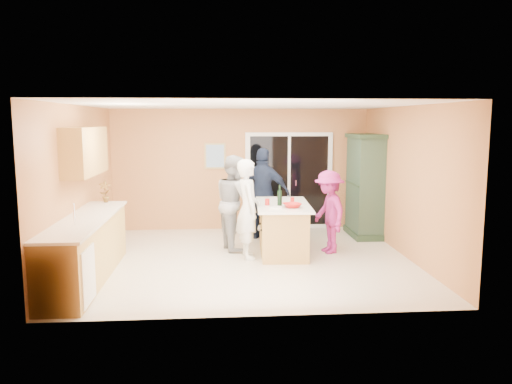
{
  "coord_description": "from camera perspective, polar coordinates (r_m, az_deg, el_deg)",
  "views": [
    {
      "loc": [
        -0.49,
        -8.25,
        2.35
      ],
      "look_at": [
        0.15,
        0.1,
        1.15
      ],
      "focal_mm": 35.0,
      "sensor_mm": 36.0,
      "label": 1
    }
  ],
  "objects": [
    {
      "name": "woman_magenta",
      "position": [
        8.98,
        8.32,
        -2.26
      ],
      "size": [
        0.74,
        1.05,
        1.48
      ],
      "primitive_type": "imported",
      "rotation": [
        0.0,
        0.0,
        -1.36
      ],
      "color": "#932065",
      "rests_on": "floor"
    },
    {
      "name": "wine_bottle",
      "position": [
        8.64,
        2.72,
        -0.63
      ],
      "size": [
        0.08,
        0.08,
        0.36
      ],
      "rotation": [
        0.0,
        0.0,
        0.4
      ],
      "color": "black",
      "rests_on": "kitchen_island"
    },
    {
      "name": "tulip_vase",
      "position": [
        9.04,
        -16.86,
        0.03
      ],
      "size": [
        0.21,
        0.16,
        0.37
      ],
      "primitive_type": "imported",
      "rotation": [
        0.0,
        0.0,
        0.15
      ],
      "color": "#A11A10",
      "rests_on": "left_cabinet_run"
    },
    {
      "name": "framed_picture",
      "position": [
        10.75,
        -4.7,
        4.13
      ],
      "size": [
        0.46,
        0.04,
        0.56
      ],
      "color": "#A68C53",
      "rests_on": "wall_back"
    },
    {
      "name": "serving_bowl",
      "position": [
        8.46,
        4.14,
        -1.53
      ],
      "size": [
        0.38,
        0.38,
        0.07
      ],
      "primitive_type": "imported",
      "rotation": [
        0.0,
        0.0,
        0.28
      ],
      "color": "#B01613",
      "rests_on": "kitchen_island"
    },
    {
      "name": "green_hutch",
      "position": [
        10.38,
        12.34,
        0.59
      ],
      "size": [
        0.6,
        1.14,
        2.09
      ],
      "color": "#223723",
      "rests_on": "floor"
    },
    {
      "name": "woman_white",
      "position": [
        8.53,
        -0.92,
        -1.95
      ],
      "size": [
        0.49,
        0.67,
        1.71
      ],
      "primitive_type": "imported",
      "rotation": [
        0.0,
        0.0,
        1.7
      ],
      "color": "silver",
      "rests_on": "floor"
    },
    {
      "name": "wall_back",
      "position": [
        10.81,
        -1.76,
        2.58
      ],
      "size": [
        5.5,
        0.1,
        2.6
      ],
      "primitive_type": "cube",
      "color": "tan",
      "rests_on": "ground"
    },
    {
      "name": "floor",
      "position": [
        8.59,
        -0.96,
        -7.72
      ],
      "size": [
        5.5,
        5.5,
        0.0
      ],
      "primitive_type": "plane",
      "color": "beige",
      "rests_on": "ground"
    },
    {
      "name": "woman_grey",
      "position": [
        9.14,
        -2.43,
        -1.18
      ],
      "size": [
        0.86,
        0.99,
        1.74
      ],
      "primitive_type": "imported",
      "rotation": [
        0.0,
        0.0,
        1.84
      ],
      "color": "#A1A2A4",
      "rests_on": "floor"
    },
    {
      "name": "upper_cabinets",
      "position": [
        8.33,
        -18.94,
        4.45
      ],
      "size": [
        0.35,
        1.6,
        0.75
      ],
      "primitive_type": "cube",
      "color": "tan",
      "rests_on": "wall_left"
    },
    {
      "name": "sliding_door",
      "position": [
        10.9,
        3.78,
        1.29
      ],
      "size": [
        1.9,
        0.07,
        2.1
      ],
      "color": "white",
      "rests_on": "floor"
    },
    {
      "name": "wall_front",
      "position": [
        5.86,
        0.47,
        -2.15
      ],
      "size": [
        5.5,
        0.1,
        2.6
      ],
      "primitive_type": "cube",
      "color": "tan",
      "rests_on": "ground"
    },
    {
      "name": "wall_right",
      "position": [
        8.92,
        16.95,
        1.04
      ],
      "size": [
        0.1,
        5.0,
        2.6
      ],
      "primitive_type": "cube",
      "color": "tan",
      "rests_on": "ground"
    },
    {
      "name": "tumbler_near",
      "position": [
        8.67,
        1.3,
        -1.14
      ],
      "size": [
        0.11,
        0.11,
        0.12
      ],
      "primitive_type": "cylinder",
      "rotation": [
        0.0,
        0.0,
        -0.42
      ],
      "color": "#B01613",
      "rests_on": "kitchen_island"
    },
    {
      "name": "ceiling",
      "position": [
        8.26,
        -1.0,
        9.89
      ],
      "size": [
        5.5,
        5.0,
        0.1
      ],
      "primitive_type": "cube",
      "color": "white",
      "rests_on": "wall_back"
    },
    {
      "name": "left_cabinet_run",
      "position": [
        7.69,
        -19.12,
        -6.5
      ],
      "size": [
        0.65,
        3.05,
        1.24
      ],
      "color": "tan",
      "rests_on": "floor"
    },
    {
      "name": "woman_navy",
      "position": [
        9.92,
        0.86,
        -0.19
      ],
      "size": [
        1.15,
        0.77,
        1.82
      ],
      "primitive_type": "imported",
      "rotation": [
        0.0,
        0.0,
        2.81
      ],
      "color": "#1C223D",
      "rests_on": "floor"
    },
    {
      "name": "white_plate",
      "position": [
        8.4,
        2.28,
        -1.79
      ],
      "size": [
        0.26,
        0.26,
        0.01
      ],
      "primitive_type": "cylinder",
      "rotation": [
        0.0,
        0.0,
        -0.28
      ],
      "color": "white",
      "rests_on": "kitchen_island"
    },
    {
      "name": "wall_left",
      "position": [
        8.62,
        -19.56,
        0.69
      ],
      "size": [
        0.1,
        5.0,
        2.6
      ],
      "primitive_type": "cube",
      "color": "tan",
      "rests_on": "ground"
    },
    {
      "name": "tumbler_far",
      "position": [
        8.92,
        4.17,
        -0.94
      ],
      "size": [
        0.08,
        0.08,
        0.1
      ],
      "primitive_type": "cylinder",
      "rotation": [
        0.0,
        0.0,
        -0.06
      ],
      "color": "#B01613",
      "rests_on": "kitchen_island"
    },
    {
      "name": "kitchen_island",
      "position": [
        8.93,
        3.07,
        -4.35
      ],
      "size": [
        1.01,
        1.74,
        0.89
      ],
      "rotation": [
        0.0,
        0.0,
        -0.05
      ],
      "color": "tan",
      "rests_on": "floor"
    }
  ]
}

